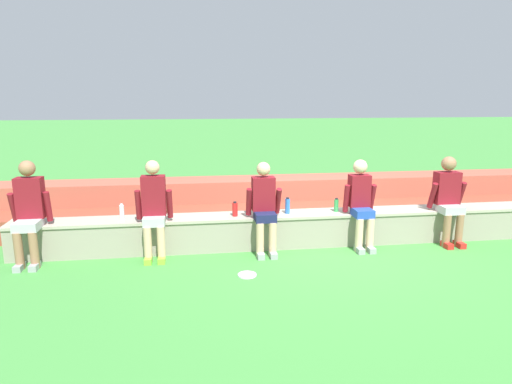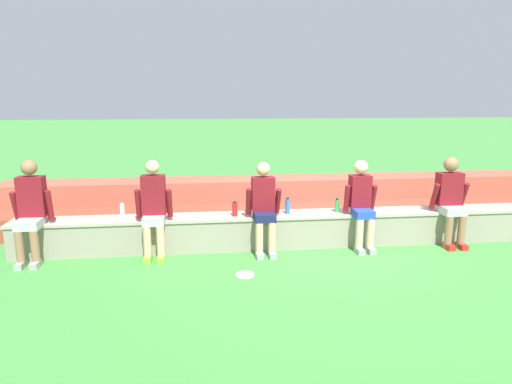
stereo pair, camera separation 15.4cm
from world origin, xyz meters
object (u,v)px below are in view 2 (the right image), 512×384
object	(u,v)px
person_right_of_center	(362,202)
frisbee	(245,275)
person_far_right	(451,198)
water_bottle_mid_left	(235,209)
water_bottle_near_right	(122,211)
person_left_of_center	(154,207)
person_center	(264,206)
person_far_left	(30,208)
water_bottle_near_left	(288,206)
water_bottle_center_gap	(337,206)

from	to	relation	value
person_right_of_center	frisbee	xyz separation A→B (m)	(-1.82, -0.87, -0.69)
person_right_of_center	person_far_right	size ratio (longest dim) A/B	0.98
water_bottle_mid_left	water_bottle_near_right	distance (m)	1.62
person_left_of_center	person_center	world-z (taller)	person_left_of_center
person_far_left	person_left_of_center	bearing A→B (deg)	-1.52
water_bottle_near_left	frisbee	xyz separation A→B (m)	(-0.75, -1.09, -0.61)
frisbee	person_left_of_center	bearing A→B (deg)	145.21
person_far_right	water_bottle_near_right	distance (m)	4.91
person_far_left	water_bottle_center_gap	size ratio (longest dim) A/B	6.58
person_right_of_center	water_bottle_center_gap	world-z (taller)	person_right_of_center
water_bottle_mid_left	person_far_right	bearing A→B (deg)	-3.01
person_center	water_bottle_near_right	size ratio (longest dim) A/B	5.59
water_bottle_center_gap	water_bottle_near_left	size ratio (longest dim) A/B	0.86
frisbee	water_bottle_near_right	bearing A→B (deg)	147.33
water_bottle_near_left	water_bottle_center_gap	bearing A→B (deg)	1.13
person_far_left	water_bottle_mid_left	bearing A→B (deg)	3.44
person_right_of_center	frisbee	size ratio (longest dim) A/B	5.50
water_bottle_near_left	water_bottle_near_right	bearing A→B (deg)	-179.75
person_far_right	frisbee	xyz separation A→B (m)	(-3.23, -0.87, -0.72)
water_bottle_mid_left	frisbee	world-z (taller)	water_bottle_mid_left
person_left_of_center	water_bottle_mid_left	distance (m)	1.17
person_center	water_bottle_near_right	distance (m)	2.04
person_far_left	person_right_of_center	distance (m)	4.67
water_bottle_center_gap	water_bottle_near_right	world-z (taller)	water_bottle_near_right
water_bottle_center_gap	water_bottle_near_right	distance (m)	3.19
person_far_left	person_far_right	xyz separation A→B (m)	(6.08, -0.00, -0.02)
water_bottle_near_left	water_bottle_near_right	world-z (taller)	water_bottle_near_left
person_right_of_center	water_bottle_near_right	distance (m)	3.50
person_left_of_center	water_bottle_near_left	size ratio (longest dim) A/B	5.56
water_bottle_center_gap	frisbee	size ratio (longest dim) A/B	0.89
water_bottle_center_gap	water_bottle_near_left	world-z (taller)	water_bottle_near_left
person_center	water_bottle_mid_left	xyz separation A→B (m)	(-0.41, 0.20, -0.09)
person_left_of_center	person_right_of_center	world-z (taller)	person_left_of_center
person_far_left	person_far_right	world-z (taller)	person_far_left
person_left_of_center	person_far_right	xyz separation A→B (m)	(4.43, 0.04, -0.00)
person_far_right	water_bottle_mid_left	size ratio (longest dim) A/B	6.08
person_far_right	water_bottle_near_right	xyz separation A→B (m)	(-4.90, 0.20, -0.11)
person_far_left	water_bottle_near_left	distance (m)	3.61
water_bottle_near_left	frisbee	bearing A→B (deg)	-124.58
water_bottle_mid_left	water_bottle_near_left	bearing A→B (deg)	2.73
water_bottle_near_left	water_bottle_near_right	size ratio (longest dim) A/B	1.05
water_bottle_center_gap	frisbee	world-z (taller)	water_bottle_center_gap
person_right_of_center	water_bottle_mid_left	xyz separation A→B (m)	(-1.87, 0.18, -0.09)
person_far_left	person_far_right	distance (m)	6.08
person_center	water_bottle_center_gap	distance (m)	1.19
person_left_of_center	person_right_of_center	xyz separation A→B (m)	(3.02, 0.03, -0.03)
person_far_right	water_bottle_center_gap	size ratio (longest dim) A/B	6.32
water_bottle_near_right	frisbee	bearing A→B (deg)	-32.67
person_center	person_far_left	bearing A→B (deg)	179.45
water_bottle_center_gap	water_bottle_mid_left	xyz separation A→B (m)	(-1.57, -0.05, 0.00)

